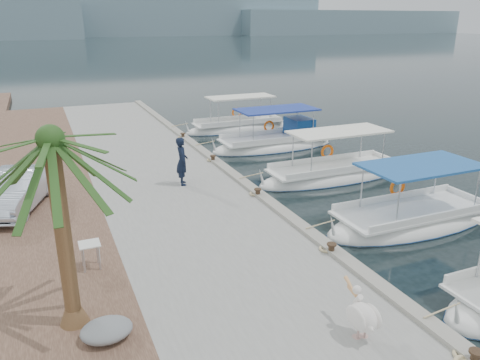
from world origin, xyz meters
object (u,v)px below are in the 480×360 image
object	(u,v)px
fishing_caique_d	(275,144)
fishing_caique_e	(238,129)
fishing_caique_c	(333,176)
fisherman	(182,161)
date_palm	(50,141)
fishing_caique_b	(411,222)
parked_car	(16,190)
pelican	(363,315)

from	to	relation	value
fishing_caique_d	fishing_caique_e	size ratio (longest dim) A/B	1.03
fishing_caique_c	fisherman	world-z (taller)	fisherman
fishing_caique_c	date_palm	size ratio (longest dim) A/B	1.47
fishing_caique_b	parked_car	world-z (taller)	fishing_caique_b
fisherman	date_palm	xyz separation A→B (m)	(-4.88, -8.01, 3.20)
fishing_caique_e	fisherman	world-z (taller)	fisherman
fishing_caique_b	pelican	size ratio (longest dim) A/B	5.08
fishing_caique_b	fishing_caique_d	world-z (taller)	same
fishing_caique_b	pelican	world-z (taller)	fishing_caique_b
fishing_caique_b	pelican	distance (m)	7.75
pelican	fisherman	xyz separation A→B (m)	(-0.70, 10.93, 0.45)
fishing_caique_c	date_palm	bearing A→B (deg)	-147.94
fishing_caique_d	date_palm	size ratio (longest dim) A/B	1.45
date_palm	parked_car	bearing A→B (deg)	99.35
fishing_caique_b	fishing_caique_c	bearing A→B (deg)	86.49
fisherman	fishing_caique_d	bearing A→B (deg)	-43.53
fishing_caique_d	pelican	size ratio (longest dim) A/B	5.47
fishing_caique_e	pelican	bearing A→B (deg)	-106.00
fishing_caique_e	date_palm	distance (m)	22.08
date_palm	parked_car	world-z (taller)	date_palm
date_palm	parked_car	size ratio (longest dim) A/B	1.21
fishing_caique_c	fishing_caique_e	world-z (taller)	same
fisherman	fishing_caique_b	bearing A→B (deg)	-123.15
fishing_caique_c	pelican	world-z (taller)	fishing_caique_c
fishing_caique_c	pelican	distance (m)	12.10
fishing_caique_c	parked_car	world-z (taller)	fishing_caique_c
fishing_caique_c	parked_car	distance (m)	13.15
date_palm	parked_car	xyz separation A→B (m)	(-1.29, 7.80, -3.49)
pelican	fisherman	distance (m)	10.96
fishing_caique_c	date_palm	world-z (taller)	date_palm
fishing_caique_e	fishing_caique_b	bearing A→B (deg)	-90.55
fishing_caique_b	date_palm	size ratio (longest dim) A/B	1.34
parked_car	fishing_caique_c	bearing A→B (deg)	17.68
parked_car	pelican	bearing A→B (deg)	-37.94
fisherman	fishing_caique_e	bearing A→B (deg)	-24.41
fishing_caique_e	date_palm	xyz separation A→B (m)	(-11.64, -18.20, 4.56)
fisherman	date_palm	size ratio (longest dim) A/B	0.39
fishing_caique_c	fishing_caique_d	size ratio (longest dim) A/B	1.02
fishing_caique_e	fishing_caique_c	bearing A→B (deg)	-89.07
fishing_caique_d	fisherman	xyz separation A→B (m)	(-6.98, -5.32, 1.30)
fishing_caique_b	fishing_caique_d	size ratio (longest dim) A/B	0.93
fishing_caique_d	fishing_caique_b	bearing A→B (deg)	-91.91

